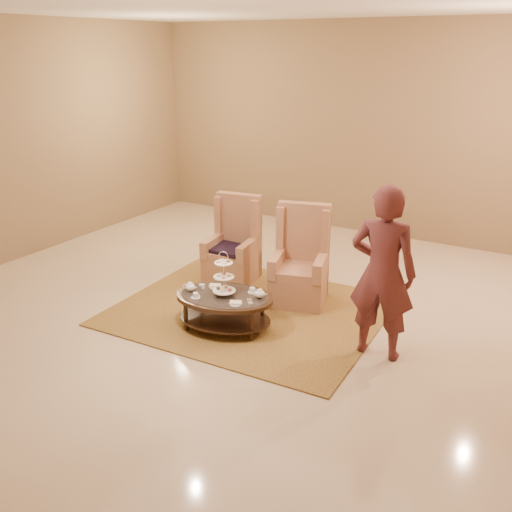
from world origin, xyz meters
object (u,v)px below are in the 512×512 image
Objects in this scene: tea_table at (224,301)px; person at (383,273)px; armchair_right at (300,269)px; armchair_left at (234,252)px.

person reaches higher than tea_table.
person is (1.70, 0.34, 0.58)m from tea_table.
tea_table is at bearing -123.96° from armchair_right.
armchair_left is at bearing 105.71° from tea_table.
armchair_right is (0.38, 1.17, 0.07)m from tea_table.
armchair_right is 1.64m from person.
armchair_left is 0.96× the size of armchair_right.
armchair_right is at bearing 59.17° from tea_table.
tea_table is 1.23m from armchair_right.
armchair_left is (-0.71, 1.32, 0.06)m from tea_table.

